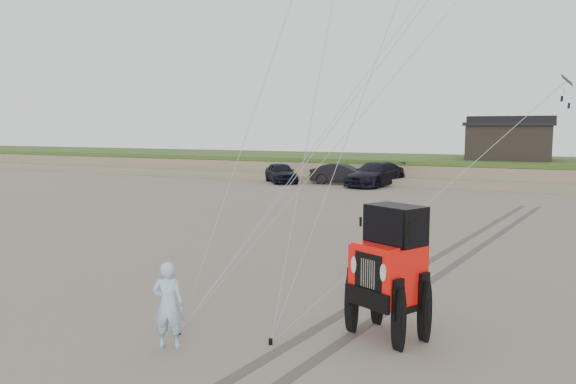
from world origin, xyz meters
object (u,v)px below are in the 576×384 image
object	(u,v)px
jeep	(388,285)
man	(168,305)
truck_a	(281,173)
truck_c	(376,174)
truck_b	(342,174)
cabin	(510,140)

from	to	relation	value
jeep	man	world-z (taller)	jeep
truck_a	man	size ratio (longest dim) A/B	2.69
truck_c	man	world-z (taller)	truck_c
truck_b	jeep	bearing A→B (deg)	-166.71
truck_a	truck_c	xyz separation A→B (m)	(7.28, 0.57, 0.09)
cabin	truck_c	bearing A→B (deg)	-138.65
truck_a	truck_b	world-z (taller)	truck_b
truck_a	truck_c	bearing A→B (deg)	-35.32
truck_b	truck_c	world-z (taller)	truck_c
cabin	man	xyz separation A→B (m)	(-3.56, -38.09, -2.40)
truck_a	truck_c	world-z (taller)	truck_c
truck_a	truck_b	bearing A→B (deg)	-28.53
truck_a	truck_b	xyz separation A→B (m)	(4.61, 0.92, 0.00)
truck_c	man	xyz separation A→B (m)	(4.88, -30.66, -0.02)
truck_b	man	bearing A→B (deg)	-174.31
truck_c	jeep	distance (m)	29.62
truck_b	jeep	world-z (taller)	jeep
cabin	truck_b	distance (m)	13.40
truck_a	jeep	bearing A→B (deg)	-100.23
truck_c	truck_a	bearing A→B (deg)	-163.42
truck_c	man	size ratio (longest dim) A/B	3.54
truck_c	man	distance (m)	31.05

